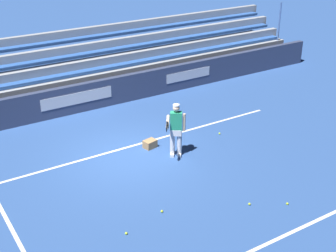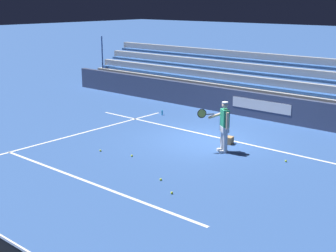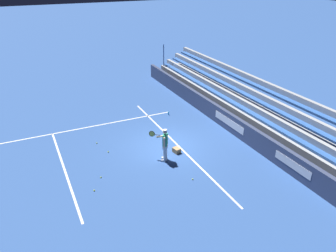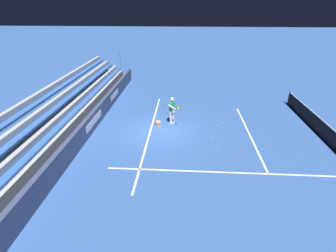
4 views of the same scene
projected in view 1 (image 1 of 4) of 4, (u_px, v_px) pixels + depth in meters
ground_plane at (128, 156)px, 14.67m from camera, size 160.00×160.00×0.00m
court_baseline_white at (120, 149)px, 15.05m from camera, size 12.00×0.10×0.01m
back_wall_sponsor_board at (77, 99)px, 17.56m from camera, size 23.76×0.25×1.10m
bleacher_stand at (59, 80)px, 18.88m from camera, size 22.57×2.40×2.95m
tennis_player at (176, 129)px, 14.31m from camera, size 0.96×0.82×1.71m
ball_box_cardboard at (150, 144)px, 15.11m from camera, size 0.45×0.38×0.26m
tennis_ball_near_player at (249, 204)px, 12.21m from camera, size 0.07×0.07×0.07m
tennis_ball_on_baseline at (126, 233)px, 11.11m from camera, size 0.07×0.07×0.07m
tennis_ball_stray_back at (162, 211)px, 11.92m from camera, size 0.07×0.07×0.07m
tennis_ball_far_right at (287, 204)px, 12.22m from camera, size 0.07×0.07×0.07m
tennis_ball_toward_net at (220, 133)px, 16.03m from camera, size 0.07×0.07×0.07m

